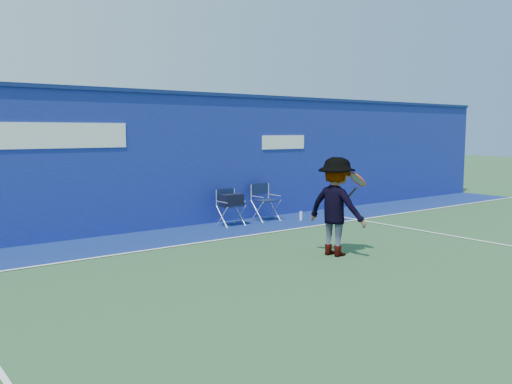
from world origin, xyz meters
TOP-DOWN VIEW (x-y plane):
  - ground at (0.00, 0.00)m, footprint 80.00×80.00m
  - stadium_wall at (-0.00, 5.20)m, footprint 24.00×0.50m
  - out_of_bounds_strip at (0.00, 4.10)m, footprint 24.00×1.80m
  - court_lines at (0.00, 0.60)m, footprint 24.00×12.00m
  - directors_chair_left at (1.56, 4.45)m, footprint 0.51×0.46m
  - directors_chair_right at (2.65, 4.55)m, footprint 0.54×0.49m
  - water_bottle at (3.34, 4.01)m, footprint 0.07×0.07m
  - tennis_player at (1.33, 0.86)m, footprint 1.01×1.22m

SIDE VIEW (x-z plane):
  - ground at x=0.00m, z-range 0.00..0.00m
  - out_of_bounds_strip at x=0.00m, z-range 0.00..0.01m
  - court_lines at x=0.00m, z-range 0.01..0.01m
  - water_bottle at x=3.34m, z-range 0.00..0.23m
  - directors_chair_right at x=2.65m, z-range -0.17..0.74m
  - directors_chair_left at x=1.56m, z-range -0.07..0.78m
  - tennis_player at x=1.33m, z-range 0.00..1.74m
  - stadium_wall at x=0.00m, z-range 0.01..3.09m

